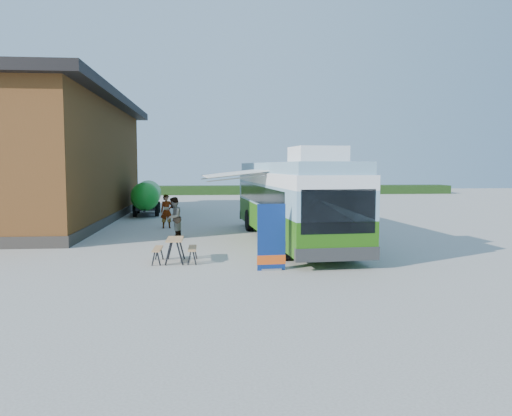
{
  "coord_description": "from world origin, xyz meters",
  "views": [
    {
      "loc": [
        -0.67,
        -20.72,
        3.36
      ],
      "look_at": [
        1.42,
        2.23,
        1.4
      ],
      "focal_mm": 35.0,
      "sensor_mm": 36.0,
      "label": 1
    }
  ],
  "objects": [
    {
      "name": "barn",
      "position": [
        -10.5,
        10.0,
        3.59
      ],
      "size": [
        9.6,
        21.2,
        7.5
      ],
      "color": "brown",
      "rests_on": "ground"
    },
    {
      "name": "picnic_table",
      "position": [
        -1.93,
        -3.38,
        0.63
      ],
      "size": [
        1.48,
        1.31,
        0.84
      ],
      "rotation": [
        0.0,
        0.0,
        0.0
      ],
      "color": "tan",
      "rests_on": "ground"
    },
    {
      "name": "person_a",
      "position": [
        -3.05,
        6.32,
        0.91
      ],
      "size": [
        0.75,
        0.59,
        1.82
      ],
      "primitive_type": "imported",
      "rotation": [
        0.0,
        0.0,
        0.25
      ],
      "color": "#999999",
      "rests_on": "ground"
    },
    {
      "name": "banner",
      "position": [
        1.25,
        -5.01,
        0.88
      ],
      "size": [
        0.93,
        0.23,
        2.15
      ],
      "rotation": [
        0.0,
        0.0,
        0.08
      ],
      "color": "navy",
      "rests_on": "ground"
    },
    {
      "name": "slurry_tanker",
      "position": [
        -5.04,
        13.87,
        1.33
      ],
      "size": [
        2.12,
        6.23,
        2.3
      ],
      "rotation": [
        0.0,
        0.0,
        0.07
      ],
      "color": "#198E23",
      "rests_on": "ground"
    },
    {
      "name": "hedge",
      "position": [
        8.0,
        38.0,
        0.5
      ],
      "size": [
        40.0,
        3.0,
        1.0
      ],
      "primitive_type": "cube",
      "color": "#264419",
      "rests_on": "ground"
    },
    {
      "name": "person_b",
      "position": [
        -2.4,
        2.65,
        0.95
      ],
      "size": [
        0.92,
        1.07,
        1.9
      ],
      "primitive_type": "imported",
      "rotation": [
        0.0,
        0.0,
        -1.81
      ],
      "color": "#999999",
      "rests_on": "ground"
    },
    {
      "name": "ground",
      "position": [
        0.0,
        0.0,
        0.0
      ],
      "size": [
        100.0,
        100.0,
        0.0
      ],
      "primitive_type": "plane",
      "color": "#BCB7AD",
      "rests_on": "ground"
    },
    {
      "name": "awning",
      "position": [
        0.66,
        1.49,
        2.94
      ],
      "size": [
        3.26,
        4.86,
        0.55
      ],
      "rotation": [
        0.0,
        0.0,
        0.08
      ],
      "color": "white",
      "rests_on": "ground"
    },
    {
      "name": "bus",
      "position": [
        2.85,
        1.06,
        1.93
      ],
      "size": [
        3.77,
        13.32,
        4.04
      ],
      "rotation": [
        0.0,
        0.0,
        0.08
      ],
      "color": "#387112",
      "rests_on": "ground"
    }
  ]
}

